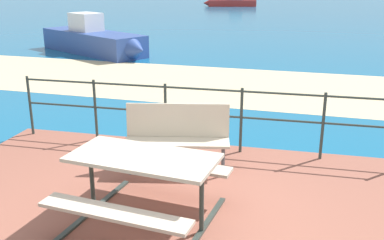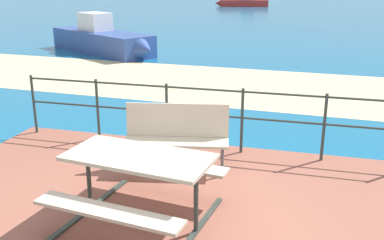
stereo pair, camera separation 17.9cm
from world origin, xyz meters
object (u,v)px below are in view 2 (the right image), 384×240
at_px(picnic_table, 139,172).
at_px(boat_near, 243,2).
at_px(boat_mid, 103,40).
at_px(park_bench, 177,132).

distance_m(picnic_table, boat_near, 37.80).
relative_size(boat_near, boat_mid, 0.99).
relative_size(picnic_table, boat_near, 0.36).
height_order(picnic_table, boat_mid, boat_mid).
xyz_separation_m(picnic_table, park_bench, (-0.02, 1.45, -0.05)).
height_order(park_bench, boat_near, boat_near).
bearing_deg(park_bench, picnic_table, -100.10).
bearing_deg(boat_mid, park_bench, -27.61).
distance_m(boat_near, boat_mid, 26.92).
distance_m(park_bench, boat_near, 36.36).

